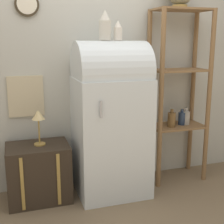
% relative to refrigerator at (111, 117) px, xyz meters
% --- Properties ---
extents(ground_plane, '(12.00, 12.00, 0.00)m').
position_rel_refrigerator_xyz_m(ground_plane, '(0.00, -0.24, -0.81)').
color(ground_plane, '#7A664C').
extents(wall_back, '(7.00, 0.09, 2.70)m').
position_rel_refrigerator_xyz_m(wall_back, '(-0.00, 0.34, 0.54)').
color(wall_back, '#B7B7AD').
rests_on(wall_back, ground_plane).
extents(refrigerator, '(0.72, 0.65, 1.57)m').
position_rel_refrigerator_xyz_m(refrigerator, '(0.00, 0.00, 0.00)').
color(refrigerator, silver).
rests_on(refrigerator, ground_plane).
extents(suitcase_trunk, '(0.60, 0.45, 0.57)m').
position_rel_refrigerator_xyz_m(suitcase_trunk, '(-0.74, 0.05, -0.53)').
color(suitcase_trunk, '#33281E').
rests_on(suitcase_trunk, ground_plane).
extents(shelf_unit, '(0.63, 0.38, 1.90)m').
position_rel_refrigerator_xyz_m(shelf_unit, '(0.82, 0.10, 0.22)').
color(shelf_unit, olive).
rests_on(shelf_unit, ground_plane).
extents(vase_left, '(0.12, 0.12, 0.29)m').
position_rel_refrigerator_xyz_m(vase_left, '(-0.05, 0.01, 0.89)').
color(vase_left, beige).
rests_on(vase_left, refrigerator).
extents(vase_center, '(0.08, 0.08, 0.19)m').
position_rel_refrigerator_xyz_m(vase_center, '(0.07, 0.01, 0.84)').
color(vase_center, silver).
rests_on(vase_center, refrigerator).
extents(desk_lamp, '(0.12, 0.12, 0.35)m').
position_rel_refrigerator_xyz_m(desk_lamp, '(-0.72, 0.06, 0.02)').
color(desk_lamp, '#AD8942').
rests_on(desk_lamp, suitcase_trunk).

